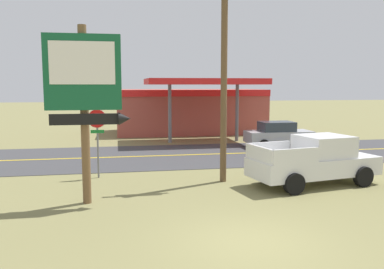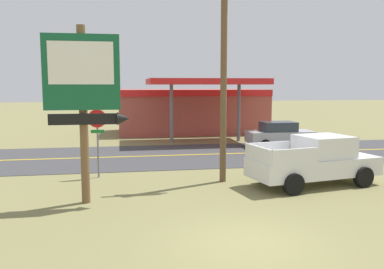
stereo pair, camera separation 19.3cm
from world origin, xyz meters
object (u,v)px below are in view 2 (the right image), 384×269
object	(u,v)px
stop_sign	(97,131)
motel_sign	(84,89)
utility_pole	(224,64)
gas_station	(192,109)
pickup_white_parked_on_lawn	(315,161)
car_silver_near_lane	(280,134)

from	to	relation	value
stop_sign	motel_sign	bearing A→B (deg)	-92.16
stop_sign	utility_pole	bearing A→B (deg)	-17.44
gas_station	pickup_white_parked_on_lawn	size ratio (longest dim) A/B	2.19
stop_sign	pickup_white_parked_on_lawn	distance (m)	9.07
stop_sign	utility_pole	distance (m)	6.01
motel_sign	gas_station	xyz separation A→B (m)	(6.94, 19.70, -1.89)
stop_sign	gas_station	world-z (taller)	gas_station
motel_sign	car_silver_near_lane	bearing A→B (deg)	44.13
pickup_white_parked_on_lawn	gas_station	bearing A→B (deg)	95.46
stop_sign	utility_pole	size ratio (longest dim) A/B	0.33
utility_pole	pickup_white_parked_on_lawn	distance (m)	5.30
car_silver_near_lane	stop_sign	bearing A→B (deg)	-147.97
stop_sign	car_silver_near_lane	xyz separation A→B (m)	(10.96, 6.86, -1.20)
car_silver_near_lane	pickup_white_parked_on_lawn	bearing A→B (deg)	-103.94
pickup_white_parked_on_lawn	utility_pole	bearing A→B (deg)	161.27
motel_sign	stop_sign	distance (m)	4.32
motel_sign	utility_pole	xyz separation A→B (m)	(5.25, 2.32, 0.95)
pickup_white_parked_on_lawn	car_silver_near_lane	bearing A→B (deg)	76.06
utility_pole	pickup_white_parked_on_lawn	size ratio (longest dim) A/B	1.63
motel_sign	stop_sign	bearing A→B (deg)	87.84
motel_sign	pickup_white_parked_on_lawn	size ratio (longest dim) A/B	1.07
car_silver_near_lane	gas_station	bearing A→B (deg)	115.01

